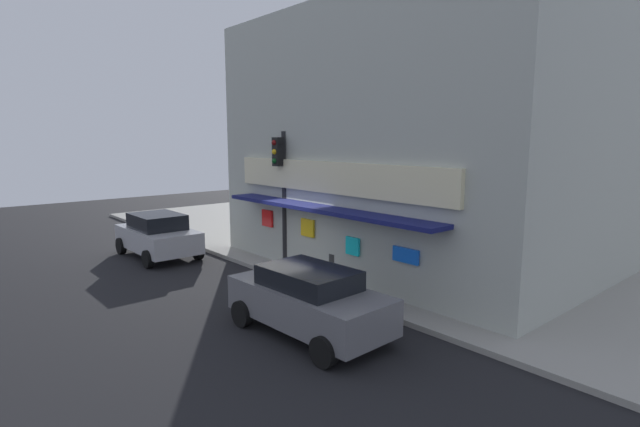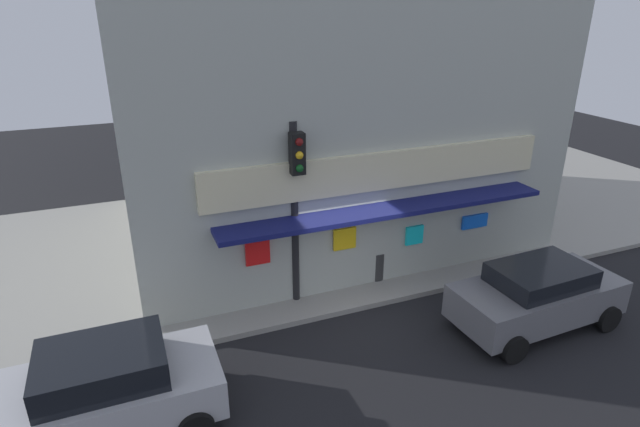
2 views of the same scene
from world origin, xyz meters
name	(u,v)px [view 1 (image 1 of 2)]	position (x,y,z in m)	size (l,w,h in m)	color
ground_plane	(284,281)	(0.00, 0.00, 0.00)	(50.86, 50.86, 0.00)	black
sidewalk	(390,254)	(0.00, 5.05, 0.07)	(33.91, 10.10, 0.14)	gray
corner_building	(424,142)	(1.11, 5.49, 4.35)	(12.07, 9.97, 8.43)	#ADB2A8
traffic_light	(282,180)	(-1.22, 0.84, 3.08)	(0.32, 0.58, 4.56)	black
fire_hydrant	(453,295)	(5.28, 1.31, 0.58)	(0.53, 0.29, 0.91)	red
trash_can	(337,265)	(1.16, 1.20, 0.54)	(0.55, 0.55, 0.79)	#2D2D2D
pedestrian	(286,228)	(-2.89, 2.25, 1.04)	(0.58, 0.53, 1.66)	brown
parked_car_grey	(309,300)	(3.69, -2.05, 0.82)	(4.11, 2.08, 1.57)	slate
parked_car_silver	(158,235)	(-5.71, -1.72, 0.85)	(3.94, 2.12, 1.65)	#B7B7BC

